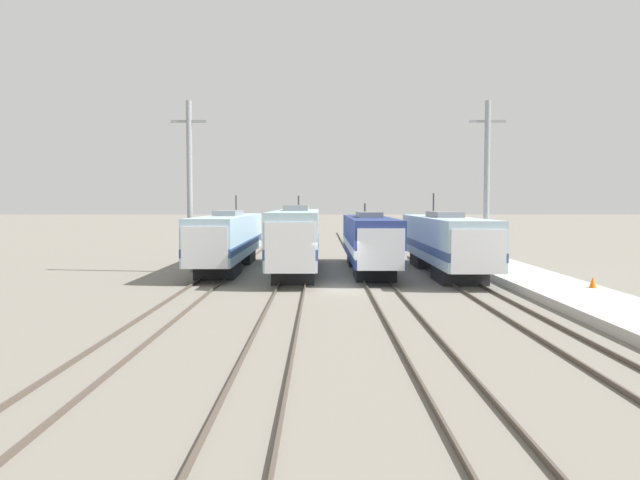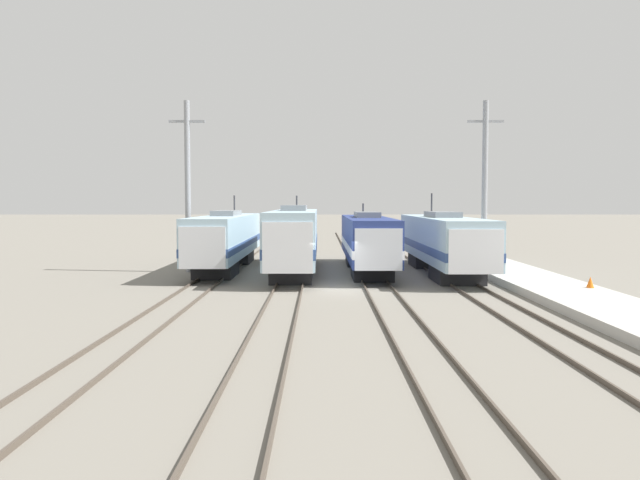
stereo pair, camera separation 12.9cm
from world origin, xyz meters
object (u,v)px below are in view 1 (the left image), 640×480
locomotive_center_left (294,239)px  traffic_cone (590,282)px  locomotive_center_right (367,241)px  catenary_tower_left (187,184)px  locomotive_far_left (225,239)px  locomotive_far_right (443,242)px  catenary_tower_right (484,185)px

locomotive_center_left → traffic_cone: locomotive_center_left is taller
locomotive_center_right → traffic_cone: locomotive_center_right is taller
locomotive_center_left → catenary_tower_left: size_ratio=1.59×
locomotive_far_left → traffic_cone: size_ratio=33.12×
locomotive_center_left → locomotive_far_right: size_ratio=1.01×
locomotive_far_right → traffic_cone: size_ratio=32.39×
locomotive_center_right → traffic_cone: 14.52m
locomotive_center_left → locomotive_center_right: size_ratio=1.06×
locomotive_center_right → catenary_tower_left: bearing=179.7°
locomotive_far_left → locomotive_far_right: (14.20, -2.72, -0.02)m
catenary_tower_right → traffic_cone: 11.86m
locomotive_center_right → traffic_cone: size_ratio=30.72×
locomotive_far_right → locomotive_center_left: bearing=177.5°
locomotive_center_left → traffic_cone: (14.78, -9.60, -1.57)m
locomotive_center_left → locomotive_far_right: locomotive_far_right is taller
locomotive_far_right → catenary_tower_right: catenary_tower_right is taller
catenary_tower_left → locomotive_far_right: bearing=-4.4°
locomotive_center_left → locomotive_far_right: bearing=-2.5°
catenary_tower_left → catenary_tower_right: bearing=0.0°
catenary_tower_left → traffic_cone: bearing=-25.7°
traffic_cone → catenary_tower_left: bearing=154.3°
locomotive_center_left → catenary_tower_right: catenary_tower_right is taller
locomotive_center_right → locomotive_far_right: 4.89m
catenary_tower_left → locomotive_far_left: bearing=33.2°
locomotive_center_left → locomotive_far_right: (9.47, -0.42, -0.20)m
locomotive_far_left → catenary_tower_left: 4.50m
catenary_tower_right → locomotive_far_left: bearing=175.2°
locomotive_center_right → traffic_cone: bearing=-45.9°
locomotive_far_right → traffic_cone: locomotive_far_right is taller
locomotive_far_left → catenary_tower_left: size_ratio=1.61×
locomotive_center_right → catenary_tower_right: catenary_tower_right is taller
traffic_cone → catenary_tower_right: bearing=103.2°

